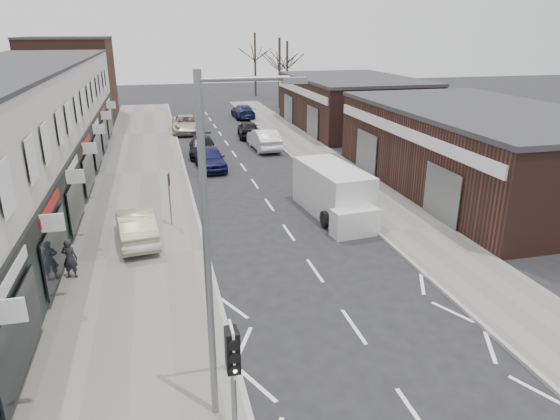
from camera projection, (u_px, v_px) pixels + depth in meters
ground at (381, 365)px, 13.90m from camera, size 160.00×160.00×0.00m
pavement_left at (141, 173)px, 32.43m from camera, size 5.50×64.00×0.12m
pavement_right at (323, 161)px, 35.27m from camera, size 3.50×64.00×0.12m
shop_terrace_left at (8, 131)px, 27.43m from camera, size 8.00×41.00×7.10m
brick_block_far at (72, 80)px, 50.54m from camera, size 8.00×10.00×8.00m
right_unit_near at (480, 151)px, 28.75m from camera, size 10.00×18.00×4.50m
right_unit_far at (351, 104)px, 47.01m from camera, size 10.00×16.00×4.50m
tree_far_a at (280, 108)px, 59.75m from camera, size 3.60×3.60×8.00m
tree_far_b at (287, 101)px, 65.79m from camera, size 3.60×3.60×7.50m
tree_far_c at (256, 96)px, 70.59m from camera, size 3.60×3.60×8.50m
traffic_light at (233, 360)px, 10.24m from camera, size 0.28×0.60×3.10m
street_lamp at (215, 240)px, 10.58m from camera, size 2.23×0.22×8.00m
warning_sign at (169, 182)px, 22.93m from camera, size 0.12×0.80×2.70m
white_van at (334, 193)px, 24.94m from camera, size 2.71×6.40×2.42m
sedan_on_pavement at (136, 226)px, 21.54m from camera, size 2.02×4.48×1.43m
pedestrian at (70, 258)px, 18.35m from camera, size 0.64×0.51×1.55m
parked_car_left_a at (210, 158)px, 33.29m from camera, size 1.94×4.45×1.49m
parked_car_left_b at (202, 146)px, 37.02m from camera, size 2.23×4.72×1.33m
parked_car_left_c at (186, 124)px, 45.26m from camera, size 2.72×5.54×1.51m
parked_car_right_a at (264, 139)px, 38.76m from camera, size 1.91×4.93×1.60m
parked_car_right_b at (248, 129)px, 43.23m from camera, size 2.11×4.40×1.45m
parked_car_right_c at (243, 111)px, 52.72m from camera, size 2.06×4.88×1.40m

